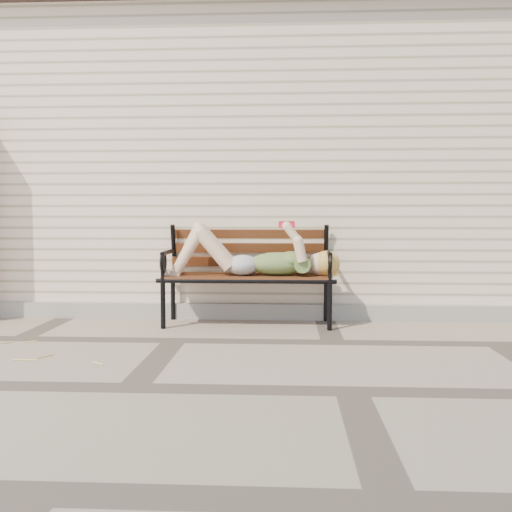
{
  "coord_description": "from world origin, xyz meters",
  "views": [
    {
      "loc": [
        0.88,
        -4.41,
        0.98
      ],
      "look_at": [
        0.62,
        0.53,
        0.64
      ],
      "focal_mm": 40.0,
      "sensor_mm": 36.0,
      "label": 1
    }
  ],
  "objects": [
    {
      "name": "foundation_strip",
      "position": [
        0.0,
        0.97,
        0.07
      ],
      "size": [
        8.0,
        0.1,
        0.15
      ],
      "primitive_type": "cube",
      "color": "gray",
      "rests_on": "ground"
    },
    {
      "name": "garden_bench",
      "position": [
        0.53,
        0.8,
        0.6
      ],
      "size": [
        1.65,
        0.66,
        1.07
      ],
      "color": "black",
      "rests_on": "ground"
    },
    {
      "name": "ground",
      "position": [
        0.0,
        0.0,
        0.0
      ],
      "size": [
        80.0,
        80.0,
        0.0
      ],
      "primitive_type": "plane",
      "color": "gray",
      "rests_on": "ground"
    },
    {
      "name": "house_wall",
      "position": [
        0.0,
        3.0,
        1.5
      ],
      "size": [
        8.0,
        4.0,
        3.0
      ],
      "primitive_type": "cube",
      "color": "beige",
      "rests_on": "ground"
    },
    {
      "name": "reading_woman",
      "position": [
        0.54,
        0.67,
        0.63
      ],
      "size": [
        1.55,
        0.35,
        0.49
      ],
      "color": "#0A3B4A",
      "rests_on": "ground"
    },
    {
      "name": "house_roof",
      "position": [
        0.0,
        3.0,
        3.15
      ],
      "size": [
        8.3,
        4.3,
        0.3
      ],
      "primitive_type": "cube",
      "color": "#41322E",
      "rests_on": "house_wall"
    }
  ]
}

